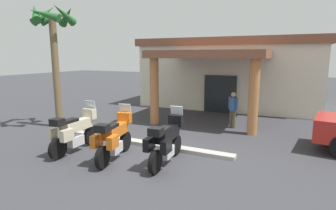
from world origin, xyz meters
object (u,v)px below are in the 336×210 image
motorcycle_black (166,141)px  palm_tree_roadside (53,33)px  motorcycle_orange (114,137)px  motel_building (231,72)px  motorcycle_cream (74,131)px  pedestrian (233,107)px

motorcycle_black → palm_tree_roadside: (-6.28, 1.79, 3.43)m
motorcycle_orange → motorcycle_black: bearing=-87.2°
motel_building → motorcycle_cream: motel_building is taller
motorcycle_cream → motorcycle_orange: same height
motorcycle_cream → pedestrian: motorcycle_cream is taller
palm_tree_roadside → pedestrian: bearing=24.3°
motel_building → palm_tree_roadside: (-5.64, -9.25, 1.98)m
motorcycle_orange → motorcycle_black: same height
pedestrian → palm_tree_roadside: bearing=-33.3°
motorcycle_orange → pedestrian: size_ratio=1.37×
motorcycle_cream → palm_tree_roadside: 5.09m
palm_tree_roadside → motel_building: bearing=58.6°
motel_building → motorcycle_orange: motel_building is taller
motel_building → pedestrian: motel_building is taller
motorcycle_cream → motorcycle_orange: (1.60, 0.02, 0.00)m
motorcycle_orange → motel_building: bearing=-14.9°
pedestrian → palm_tree_roadside: palm_tree_roadside is taller
motel_building → pedestrian: (1.49, -6.03, -1.23)m
motel_building → motorcycle_cream: size_ratio=4.97×
motorcycle_orange → motorcycle_black: 1.64m
motel_building → palm_tree_roadside: size_ratio=2.01×
pedestrian → palm_tree_roadside: size_ratio=0.29×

